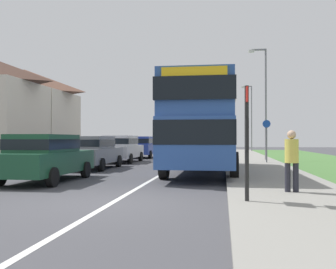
{
  "coord_description": "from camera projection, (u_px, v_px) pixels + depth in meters",
  "views": [
    {
      "loc": [
        2.49,
        -8.46,
        1.46
      ],
      "look_at": [
        0.65,
        4.34,
        1.6
      ],
      "focal_mm": 40.94,
      "sensor_mm": 36.0,
      "label": 1
    }
  ],
  "objects": [
    {
      "name": "ground_plane",
      "position": [
        113.0,
        203.0,
        8.71
      ],
      "size": [
        120.0,
        120.0,
        0.0
      ],
      "primitive_type": "plane",
      "color": "#424247"
    },
    {
      "name": "lane_marking_centre",
      "position": [
        165.0,
        172.0,
        16.63
      ],
      "size": [
        0.14,
        60.0,
        0.01
      ],
      "primitive_type": "cube",
      "color": "silver",
      "rests_on": "ground_plane"
    },
    {
      "name": "pavement_near_side",
      "position": [
        270.0,
        177.0,
        14.05
      ],
      "size": [
        3.2,
        68.0,
        0.12
      ],
      "primitive_type": "cube",
      "color": "gray",
      "rests_on": "ground_plane"
    },
    {
      "name": "double_decker_bus",
      "position": [
        202.0,
        123.0,
        16.31
      ],
      "size": [
        2.8,
        9.73,
        3.7
      ],
      "color": "#284C93",
      "rests_on": "ground_plane"
    },
    {
      "name": "parked_car_dark_green",
      "position": [
        46.0,
        156.0,
        12.95
      ],
      "size": [
        1.93,
        4.55,
        1.6
      ],
      "color": "#19472D",
      "rests_on": "ground_plane"
    },
    {
      "name": "parked_car_grey",
      "position": [
        93.0,
        151.0,
        18.46
      ],
      "size": [
        1.9,
        4.55,
        1.57
      ],
      "color": "slate",
      "rests_on": "ground_plane"
    },
    {
      "name": "parked_car_silver",
      "position": [
        121.0,
        148.0,
        23.64
      ],
      "size": [
        1.98,
        4.59,
        1.64
      ],
      "color": "#B7B7BC",
      "rests_on": "ground_plane"
    },
    {
      "name": "parked_car_blue",
      "position": [
        141.0,
        146.0,
        29.04
      ],
      "size": [
        2.01,
        3.94,
        1.62
      ],
      "color": "navy",
      "rests_on": "ground_plane"
    },
    {
      "name": "pedestrian_at_stop",
      "position": [
        292.0,
        158.0,
        9.62
      ],
      "size": [
        0.34,
        0.34,
        1.67
      ],
      "color": "#23232D",
      "rests_on": "ground_plane"
    },
    {
      "name": "bus_stop_sign",
      "position": [
        247.0,
        135.0,
        8.23
      ],
      "size": [
        0.09,
        0.52,
        2.6
      ],
      "color": "black",
      "rests_on": "ground_plane"
    },
    {
      "name": "cycle_route_sign",
      "position": [
        267.0,
        139.0,
        21.62
      ],
      "size": [
        0.44,
        0.08,
        2.52
      ],
      "color": "slate",
      "rests_on": "ground_plane"
    },
    {
      "name": "street_lamp_mid",
      "position": [
        264.0,
        97.0,
        24.44
      ],
      "size": [
        1.14,
        0.2,
        7.22
      ],
      "color": "slate",
      "rests_on": "ground_plane"
    },
    {
      "name": "street_lamp_far",
      "position": [
        251.0,
        114.0,
        41.92
      ],
      "size": [
        1.14,
        0.2,
        7.25
      ],
      "color": "slate",
      "rests_on": "ground_plane"
    },
    {
      "name": "house_terrace_far_side",
      "position": [
        3.0,
        110.0,
        28.98
      ],
      "size": [
        7.66,
        11.88,
        7.26
      ],
      "color": "beige",
      "rests_on": "ground_plane"
    }
  ]
}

